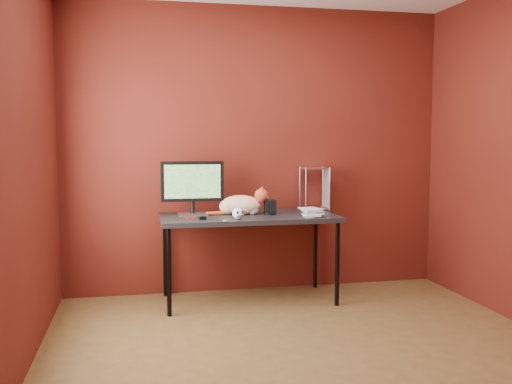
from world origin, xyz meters
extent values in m
cube|color=brown|center=(0.00, 0.00, 0.00)|extent=(3.50, 3.50, 0.01)
cube|color=#50150F|center=(0.00, 1.75, 1.30)|extent=(3.50, 0.02, 2.60)
cube|color=#50150F|center=(0.00, -1.75, 1.30)|extent=(3.50, 0.02, 2.60)
cube|color=#50150F|center=(-1.75, 0.00, 1.30)|extent=(0.02, 3.50, 2.60)
cube|color=black|center=(-0.15, 1.37, 0.73)|extent=(1.50, 0.70, 0.04)
cylinder|color=black|center=(-0.85, 1.07, 0.35)|extent=(0.04, 0.04, 0.71)
cylinder|color=black|center=(0.55, 1.07, 0.35)|extent=(0.04, 0.04, 0.71)
cylinder|color=black|center=(-0.85, 1.67, 0.35)|extent=(0.04, 0.04, 0.71)
cylinder|color=black|center=(0.55, 1.67, 0.35)|extent=(0.04, 0.04, 0.71)
cube|color=#B6B5BA|center=(-0.62, 1.46, 0.76)|extent=(0.25, 0.17, 0.02)
cylinder|color=black|center=(-0.62, 1.46, 0.82)|extent=(0.03, 0.03, 0.10)
cube|color=black|center=(-0.62, 1.46, 1.04)|extent=(0.53, 0.03, 0.34)
cube|color=#174C14|center=(-0.62, 1.46, 1.04)|extent=(0.48, 0.01, 0.29)
ellipsoid|color=orange|center=(-0.21, 1.43, 0.83)|extent=(0.39, 0.28, 0.17)
ellipsoid|color=orange|center=(-0.31, 1.46, 0.82)|extent=(0.20, 0.20, 0.14)
sphere|color=white|center=(-0.11, 1.40, 0.81)|extent=(0.12, 0.12, 0.12)
sphere|color=#C84B27|center=(-0.04, 1.38, 0.92)|extent=(0.12, 0.12, 0.12)
cone|color=#C84B27|center=(-0.04, 1.35, 0.97)|extent=(0.04, 0.04, 0.05)
cone|color=#C84B27|center=(-0.02, 1.41, 0.97)|extent=(0.04, 0.04, 0.05)
cylinder|color=red|center=(-0.05, 1.39, 0.87)|extent=(0.08, 0.08, 0.01)
cylinder|color=#C84B27|center=(-0.41, 1.43, 0.77)|extent=(0.19, 0.06, 0.03)
ellipsoid|color=white|center=(-0.28, 1.14, 0.80)|extent=(0.10, 0.10, 0.09)
ellipsoid|color=black|center=(-0.30, 1.10, 0.81)|extent=(0.02, 0.01, 0.03)
ellipsoid|color=black|center=(-0.26, 1.10, 0.81)|extent=(0.02, 0.01, 0.03)
cube|color=black|center=(-0.28, 1.09, 0.78)|extent=(0.05, 0.02, 0.00)
cylinder|color=black|center=(0.04, 1.37, 0.76)|extent=(0.11, 0.11, 0.02)
cube|color=black|center=(0.04, 1.37, 0.82)|extent=(0.09, 0.08, 0.11)
imported|color=beige|center=(0.29, 1.20, 0.85)|extent=(0.18, 0.22, 0.20)
imported|color=beige|center=(0.29, 1.20, 1.05)|extent=(0.16, 0.21, 0.20)
imported|color=beige|center=(0.29, 1.20, 1.24)|extent=(0.15, 0.20, 0.20)
imported|color=beige|center=(0.29, 1.20, 1.44)|extent=(0.17, 0.22, 0.20)
cylinder|color=#B6B5BA|center=(0.41, 1.53, 0.95)|extent=(0.01, 0.01, 0.39)
cylinder|color=#B6B5BA|center=(0.63, 1.53, 0.95)|extent=(0.01, 0.01, 0.39)
cylinder|color=#B6B5BA|center=(0.41, 1.72, 0.95)|extent=(0.01, 0.01, 0.39)
cylinder|color=#B6B5BA|center=(0.63, 1.72, 0.95)|extent=(0.01, 0.01, 0.39)
cube|color=#B6B5BA|center=(0.52, 1.62, 0.76)|extent=(0.23, 0.19, 0.01)
cube|color=#B6B5BA|center=(0.52, 1.62, 1.13)|extent=(0.23, 0.19, 0.01)
cube|color=#A7190C|center=(-0.65, 1.22, 0.76)|extent=(0.08, 0.03, 0.02)
cube|color=black|center=(-0.57, 1.17, 0.76)|extent=(0.06, 0.05, 0.03)
cylinder|color=#B6B5BA|center=(-0.40, 1.08, 0.75)|extent=(0.04, 0.04, 0.00)
camera|label=1|loc=(-1.08, -3.39, 1.41)|focal=40.00mm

